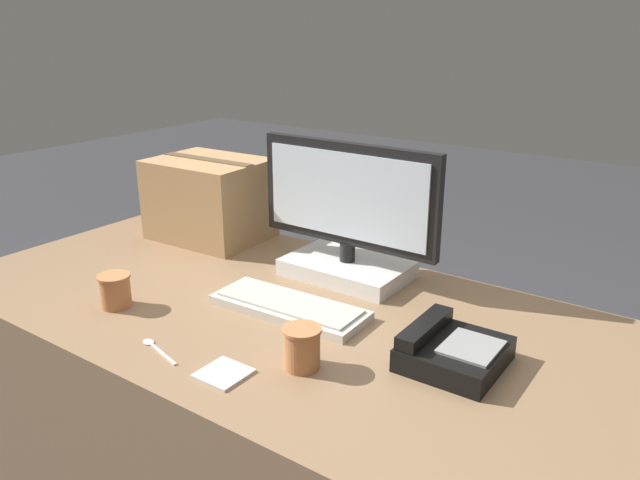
# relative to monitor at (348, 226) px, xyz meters

# --- Properties ---
(office_desk) EXTENTS (1.80, 0.90, 0.75)m
(office_desk) POSITION_rel_monitor_xyz_m (-0.06, -0.27, -0.53)
(office_desk) COLOR #8C6B4C
(office_desk) RESTS_ON ground_plane
(monitor) EXTENTS (0.55, 0.22, 0.39)m
(monitor) POSITION_rel_monitor_xyz_m (0.00, 0.00, 0.00)
(monitor) COLOR white
(monitor) RESTS_ON office_desk
(keyboard) EXTENTS (0.41, 0.17, 0.03)m
(keyboard) POSITION_rel_monitor_xyz_m (0.01, -0.28, -0.14)
(keyboard) COLOR beige
(keyboard) RESTS_ON office_desk
(desk_phone) EXTENTS (0.20, 0.21, 0.08)m
(desk_phone) POSITION_rel_monitor_xyz_m (0.44, -0.28, -0.12)
(desk_phone) COLOR black
(desk_phone) RESTS_ON office_desk
(paper_cup_left) EXTENTS (0.08, 0.08, 0.09)m
(paper_cup_left) POSITION_rel_monitor_xyz_m (-0.37, -0.51, -0.11)
(paper_cup_left) COLOR #BC7547
(paper_cup_left) RESTS_ON office_desk
(paper_cup_right) EXTENTS (0.08, 0.08, 0.09)m
(paper_cup_right) POSITION_rel_monitor_xyz_m (0.19, -0.47, -0.10)
(paper_cup_right) COLOR #BC7547
(paper_cup_right) RESTS_ON office_desk
(spoon) EXTENTS (0.15, 0.05, 0.00)m
(spoon) POSITION_rel_monitor_xyz_m (-0.12, -0.60, -0.15)
(spoon) COLOR silver
(spoon) RESTS_ON office_desk
(cardboard_box) EXTENTS (0.37, 0.30, 0.27)m
(cardboard_box) POSITION_rel_monitor_xyz_m (-0.56, 0.03, -0.02)
(cardboard_box) COLOR tan
(cardboard_box) RESTS_ON office_desk
(sticky_note_pad) EXTENTS (0.10, 0.10, 0.01)m
(sticky_note_pad) POSITION_rel_monitor_xyz_m (0.08, -0.59, -0.15)
(sticky_note_pad) COLOR silver
(sticky_note_pad) RESTS_ON office_desk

